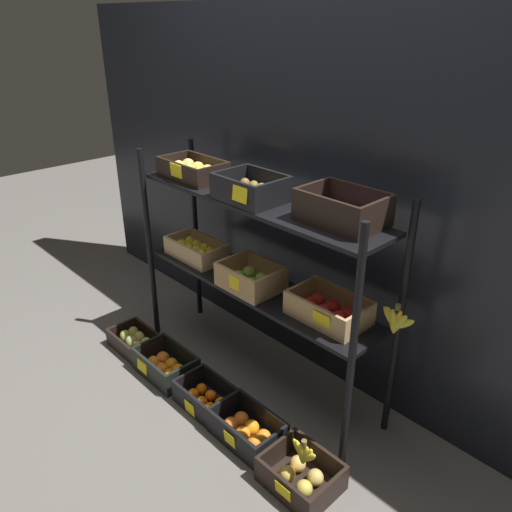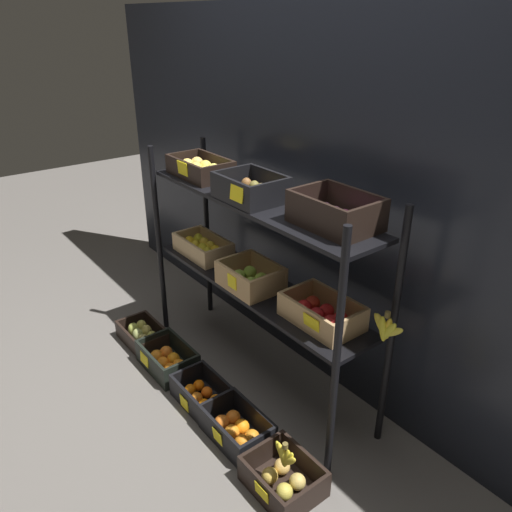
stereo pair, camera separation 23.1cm
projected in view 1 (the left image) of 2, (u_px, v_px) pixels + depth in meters
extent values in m
plane|color=#605B56|center=(256.00, 373.00, 2.84)|extent=(10.00, 10.00, 0.00)
cube|color=black|center=(307.00, 199.00, 2.66)|extent=(3.87, 0.12, 1.91)
cylinder|color=black|center=(149.00, 248.00, 2.96)|extent=(0.03, 0.03, 1.18)
cylinder|color=black|center=(352.00, 359.00, 2.00)|extent=(0.03, 0.03, 1.18)
cylinder|color=black|center=(196.00, 232.00, 3.17)|extent=(0.03, 0.03, 1.18)
cylinder|color=black|center=(399.00, 326.00, 2.21)|extent=(0.03, 0.03, 1.18)
cube|color=black|center=(256.00, 286.00, 2.60)|extent=(1.44, 0.31, 0.02)
cube|color=black|center=(256.00, 201.00, 2.39)|extent=(1.44, 0.31, 0.02)
cube|color=tan|center=(197.00, 256.00, 2.89)|extent=(0.36, 0.20, 0.01)
cube|color=tan|center=(183.00, 253.00, 2.81)|extent=(0.36, 0.02, 0.09)
cube|color=tan|center=(209.00, 243.00, 2.92)|extent=(0.36, 0.02, 0.09)
cube|color=tan|center=(179.00, 239.00, 2.98)|extent=(0.02, 0.17, 0.09)
cube|color=tan|center=(215.00, 257.00, 2.75)|extent=(0.02, 0.17, 0.09)
ellipsoid|color=yellow|center=(182.00, 245.00, 2.91)|extent=(0.06, 0.06, 0.08)
ellipsoid|color=yellow|center=(189.00, 249.00, 2.87)|extent=(0.06, 0.06, 0.08)
ellipsoid|color=yellow|center=(197.00, 252.00, 2.83)|extent=(0.06, 0.06, 0.08)
ellipsoid|color=yellow|center=(202.00, 256.00, 2.78)|extent=(0.06, 0.06, 0.08)
ellipsoid|color=yellow|center=(190.00, 242.00, 2.95)|extent=(0.06, 0.06, 0.08)
ellipsoid|color=yellow|center=(197.00, 246.00, 2.91)|extent=(0.06, 0.06, 0.08)
ellipsoid|color=yellow|center=(204.00, 249.00, 2.86)|extent=(0.06, 0.06, 0.08)
ellipsoid|color=yellow|center=(211.00, 253.00, 2.82)|extent=(0.06, 0.06, 0.08)
cube|color=tan|center=(251.00, 286.00, 2.57)|extent=(0.30, 0.24, 0.01)
cube|color=tan|center=(234.00, 282.00, 2.47)|extent=(0.30, 0.02, 0.11)
cube|color=tan|center=(266.00, 268.00, 2.61)|extent=(0.30, 0.02, 0.11)
cube|color=tan|center=(232.00, 266.00, 2.64)|extent=(0.02, 0.21, 0.11)
cube|color=tan|center=(271.00, 285.00, 2.45)|extent=(0.02, 0.21, 0.11)
sphere|color=#8EB73D|center=(239.00, 277.00, 2.56)|extent=(0.07, 0.07, 0.07)
sphere|color=#8CB13B|center=(253.00, 284.00, 2.50)|extent=(0.07, 0.07, 0.07)
sphere|color=#8EB538|center=(249.00, 273.00, 2.61)|extent=(0.07, 0.07, 0.07)
sphere|color=#97BC38|center=(261.00, 279.00, 2.54)|extent=(0.07, 0.07, 0.07)
cube|color=yellow|center=(234.00, 283.00, 2.46)|extent=(0.07, 0.01, 0.07)
cube|color=tan|center=(328.00, 317.00, 2.30)|extent=(0.36, 0.23, 0.01)
cube|color=tan|center=(314.00, 315.00, 2.21)|extent=(0.36, 0.02, 0.10)
cube|color=tan|center=(343.00, 298.00, 2.34)|extent=(0.36, 0.02, 0.10)
cube|color=tan|center=(301.00, 293.00, 2.39)|extent=(0.02, 0.19, 0.10)
cube|color=tan|center=(360.00, 321.00, 2.16)|extent=(0.02, 0.19, 0.10)
sphere|color=red|center=(310.00, 305.00, 2.32)|extent=(0.07, 0.07, 0.07)
sphere|color=red|center=(324.00, 312.00, 2.26)|extent=(0.07, 0.07, 0.07)
sphere|color=red|center=(339.00, 319.00, 2.21)|extent=(0.07, 0.07, 0.07)
sphere|color=red|center=(317.00, 300.00, 2.35)|extent=(0.07, 0.07, 0.07)
sphere|color=red|center=(333.00, 307.00, 2.30)|extent=(0.07, 0.07, 0.07)
sphere|color=red|center=(348.00, 314.00, 2.24)|extent=(0.07, 0.07, 0.07)
cube|color=yellow|center=(321.00, 319.00, 2.17)|extent=(0.10, 0.01, 0.06)
cube|color=black|center=(193.00, 177.00, 2.69)|extent=(0.37, 0.22, 0.01)
cube|color=black|center=(177.00, 171.00, 2.61)|extent=(0.37, 0.02, 0.09)
cube|color=black|center=(208.00, 164.00, 2.73)|extent=(0.37, 0.02, 0.09)
cube|color=black|center=(174.00, 161.00, 2.79)|extent=(0.02, 0.19, 0.09)
cube|color=black|center=(214.00, 174.00, 2.55)|extent=(0.02, 0.19, 0.09)
sphere|color=#E7C155|center=(179.00, 167.00, 2.72)|extent=(0.07, 0.07, 0.07)
sphere|color=gold|center=(189.00, 170.00, 2.66)|extent=(0.07, 0.07, 0.07)
sphere|color=gold|center=(199.00, 174.00, 2.60)|extent=(0.07, 0.07, 0.07)
sphere|color=#E4B558|center=(188.00, 165.00, 2.75)|extent=(0.07, 0.07, 0.07)
sphere|color=#DEC549|center=(198.00, 168.00, 2.69)|extent=(0.07, 0.07, 0.07)
sphere|color=#D4C754|center=(207.00, 171.00, 2.64)|extent=(0.07, 0.07, 0.07)
cube|color=yellow|center=(176.00, 171.00, 2.59)|extent=(0.10, 0.01, 0.07)
cube|color=black|center=(251.00, 199.00, 2.37)|extent=(0.31, 0.25, 0.01)
cube|color=black|center=(232.00, 191.00, 2.28)|extent=(0.31, 0.02, 0.11)
cube|color=black|center=(268.00, 181.00, 2.42)|extent=(0.31, 0.02, 0.11)
cube|color=black|center=(230.00, 179.00, 2.44)|extent=(0.02, 0.21, 0.11)
cube|color=black|center=(274.00, 193.00, 2.25)|extent=(0.02, 0.21, 0.11)
ellipsoid|color=brown|center=(232.00, 188.00, 2.38)|extent=(0.05, 0.05, 0.07)
ellipsoid|color=brown|center=(240.00, 191.00, 2.35)|extent=(0.05, 0.05, 0.07)
ellipsoid|color=brown|center=(249.00, 194.00, 2.31)|extent=(0.05, 0.05, 0.07)
ellipsoid|color=brown|center=(256.00, 197.00, 2.28)|extent=(0.05, 0.05, 0.07)
ellipsoid|color=brown|center=(245.00, 185.00, 2.44)|extent=(0.05, 0.05, 0.07)
ellipsoid|color=brown|center=(254.00, 187.00, 2.40)|extent=(0.05, 0.05, 0.07)
ellipsoid|color=brown|center=(261.00, 190.00, 2.36)|extent=(0.05, 0.05, 0.07)
ellipsoid|color=brown|center=(270.00, 192.00, 2.33)|extent=(0.05, 0.05, 0.07)
cube|color=yellow|center=(240.00, 194.00, 2.23)|extent=(0.09, 0.01, 0.08)
cube|color=black|center=(341.00, 222.00, 2.11)|extent=(0.35, 0.25, 0.01)
cube|color=black|center=(325.00, 213.00, 2.00)|extent=(0.35, 0.02, 0.13)
cube|color=black|center=(359.00, 200.00, 2.15)|extent=(0.35, 0.02, 0.13)
cube|color=black|center=(312.00, 197.00, 2.19)|extent=(0.02, 0.22, 0.13)
cube|color=black|center=(376.00, 216.00, 1.97)|extent=(0.02, 0.22, 0.13)
sphere|color=#68235E|center=(313.00, 212.00, 2.13)|extent=(0.05, 0.05, 0.05)
sphere|color=#5B1C56|center=(324.00, 215.00, 2.09)|extent=(0.05, 0.05, 0.05)
sphere|color=#551B4C|center=(333.00, 218.00, 2.06)|extent=(0.05, 0.05, 0.05)
sphere|color=#632154|center=(344.00, 222.00, 2.02)|extent=(0.05, 0.05, 0.05)
sphere|color=#562F4E|center=(354.00, 225.00, 1.99)|extent=(0.05, 0.05, 0.05)
sphere|color=#6D2946|center=(323.00, 208.00, 2.17)|extent=(0.05, 0.05, 0.05)
sphere|color=#6C2449|center=(332.00, 212.00, 2.13)|extent=(0.05, 0.05, 0.05)
sphere|color=#632D4E|center=(341.00, 215.00, 2.09)|extent=(0.05, 0.05, 0.05)
sphere|color=#612E4B|center=(352.00, 218.00, 2.06)|extent=(0.05, 0.05, 0.05)
sphere|color=#6A1C4A|center=(363.00, 222.00, 2.02)|extent=(0.05, 0.05, 0.05)
sphere|color=#5E3054|center=(330.00, 205.00, 2.20)|extent=(0.05, 0.05, 0.05)
sphere|color=#652D5B|center=(340.00, 209.00, 2.16)|extent=(0.05, 0.05, 0.05)
sphere|color=#611E47|center=(350.00, 211.00, 2.13)|extent=(0.05, 0.05, 0.05)
sphere|color=#6A1D56|center=(361.00, 215.00, 2.09)|extent=(0.05, 0.05, 0.05)
sphere|color=#6A2848|center=(372.00, 219.00, 2.06)|extent=(0.05, 0.05, 0.05)
cylinder|color=brown|center=(398.00, 307.00, 2.05)|extent=(0.02, 0.02, 0.02)
ellipsoid|color=yellow|center=(391.00, 318.00, 2.10)|extent=(0.10, 0.04, 0.10)
ellipsoid|color=yellow|center=(392.00, 319.00, 2.10)|extent=(0.09, 0.03, 0.11)
ellipsoid|color=yellow|center=(393.00, 321.00, 2.08)|extent=(0.05, 0.03, 0.12)
ellipsoid|color=yellow|center=(398.00, 322.00, 2.08)|extent=(0.05, 0.03, 0.12)
ellipsoid|color=yellow|center=(399.00, 323.00, 2.06)|extent=(0.08, 0.03, 0.11)
ellipsoid|color=yellow|center=(403.00, 324.00, 2.06)|extent=(0.11, 0.03, 0.09)
cube|color=black|center=(137.00, 347.00, 3.05)|extent=(0.33, 0.22, 0.01)
cube|color=black|center=(121.00, 347.00, 2.96)|extent=(0.33, 0.02, 0.10)
cube|color=black|center=(150.00, 334.00, 3.09)|extent=(0.33, 0.02, 0.10)
cube|color=black|center=(122.00, 329.00, 3.13)|extent=(0.02, 0.18, 0.10)
cube|color=black|center=(150.00, 352.00, 2.92)|extent=(0.02, 0.18, 0.10)
ellipsoid|color=#B9C351|center=(125.00, 337.00, 3.06)|extent=(0.07, 0.07, 0.09)
ellipsoid|color=tan|center=(131.00, 342.00, 3.01)|extent=(0.07, 0.07, 0.09)
ellipsoid|color=tan|center=(138.00, 348.00, 2.96)|extent=(0.07, 0.07, 0.09)
ellipsoid|color=#B5AF4C|center=(133.00, 333.00, 3.09)|extent=(0.07, 0.07, 0.09)
ellipsoid|color=tan|center=(139.00, 338.00, 3.05)|extent=(0.07, 0.07, 0.09)
ellipsoid|color=#BABA4C|center=(146.00, 344.00, 2.99)|extent=(0.07, 0.07, 0.09)
cube|color=black|center=(167.00, 372.00, 2.84)|extent=(0.35, 0.23, 0.01)
cube|color=black|center=(149.00, 371.00, 2.74)|extent=(0.35, 0.02, 0.13)
cube|color=black|center=(181.00, 354.00, 2.87)|extent=(0.35, 0.02, 0.13)
cube|color=black|center=(149.00, 349.00, 2.92)|extent=(0.02, 0.20, 0.13)
cube|color=black|center=(183.00, 376.00, 2.70)|extent=(0.02, 0.20, 0.13)
sphere|color=orange|center=(154.00, 362.00, 2.85)|extent=(0.07, 0.07, 0.07)
sphere|color=orange|center=(161.00, 369.00, 2.80)|extent=(0.07, 0.07, 0.07)
sphere|color=orange|center=(170.00, 375.00, 2.75)|extent=(0.07, 0.07, 0.07)
sphere|color=orange|center=(163.00, 358.00, 2.89)|extent=(0.07, 0.07, 0.07)
sphere|color=orange|center=(171.00, 364.00, 2.83)|extent=(0.07, 0.07, 0.07)
sphere|color=orange|center=(178.00, 370.00, 2.78)|extent=(0.07, 0.07, 0.07)
cube|color=yellow|center=(142.00, 366.00, 2.77)|extent=(0.09, 0.01, 0.07)
cube|color=black|center=(207.00, 404.00, 2.61)|extent=(0.31, 0.21, 0.01)
cube|color=black|center=(191.00, 404.00, 2.52)|extent=(0.31, 0.02, 0.12)
cube|color=black|center=(221.00, 386.00, 2.64)|extent=(0.31, 0.02, 0.12)
cube|color=black|center=(189.00, 381.00, 2.67)|extent=(0.02, 0.18, 0.12)
cube|color=black|center=(224.00, 409.00, 2.48)|extent=(0.02, 0.18, 0.12)
sphere|color=orange|center=(193.00, 394.00, 2.62)|extent=(0.06, 0.06, 0.06)
sphere|color=orange|center=(202.00, 402.00, 2.57)|extent=(0.06, 0.06, 0.06)
sphere|color=orange|center=(210.00, 408.00, 2.53)|extent=(0.06, 0.06, 0.06)
sphere|color=orange|center=(201.00, 389.00, 2.66)|extent=(0.06, 0.06, 0.06)
sphere|color=orange|center=(211.00, 396.00, 2.61)|extent=(0.06, 0.06, 0.06)
sphere|color=orange|center=(221.00, 403.00, 2.56)|extent=(0.06, 0.06, 0.06)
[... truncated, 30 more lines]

